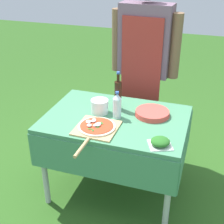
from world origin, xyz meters
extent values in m
plane|color=#2D5B1E|center=(0.00, 0.00, 0.00)|extent=(12.00, 12.00, 0.00)
cube|color=#478960|center=(0.00, 0.00, 0.72)|extent=(1.11, 0.77, 0.04)
cube|color=#478960|center=(0.00, -0.39, 0.56)|extent=(1.11, 0.01, 0.28)
cube|color=#478960|center=(0.00, 0.39, 0.56)|extent=(1.11, 0.01, 0.28)
cube|color=#478960|center=(-0.56, 0.00, 0.56)|extent=(0.01, 0.77, 0.28)
cube|color=#478960|center=(0.56, 0.00, 0.56)|extent=(0.01, 0.77, 0.28)
cylinder|color=#B7B7BC|center=(-0.49, -0.33, 0.35)|extent=(0.05, 0.05, 0.70)
cylinder|color=#B7B7BC|center=(0.49, -0.33, 0.35)|extent=(0.05, 0.05, 0.70)
cylinder|color=#B7B7BC|center=(-0.49, 0.33, 0.35)|extent=(0.05, 0.05, 0.70)
cylinder|color=#B7B7BC|center=(0.49, 0.33, 0.35)|extent=(0.05, 0.05, 0.70)
cylinder|color=#4C4C51|center=(0.14, 0.68, 0.43)|extent=(0.12, 0.12, 0.85)
cylinder|color=#4C4C51|center=(-0.03, 0.69, 0.43)|extent=(0.12, 0.12, 0.85)
cube|color=#6B5166|center=(0.06, 0.68, 1.18)|extent=(0.48, 0.23, 0.64)
cube|color=#9E2D28|center=(0.05, 0.57, 0.93)|extent=(0.37, 0.03, 0.93)
cylinder|color=brown|center=(0.33, 0.66, 1.15)|extent=(0.10, 0.10, 0.57)
cylinder|color=brown|center=(-0.21, 0.70, 1.15)|extent=(0.10, 0.10, 0.57)
cube|color=tan|center=(-0.08, -0.21, 0.74)|extent=(0.31, 0.31, 0.01)
cylinder|color=tan|center=(-0.08, -0.48, 0.74)|extent=(0.03, 0.23, 0.02)
cylinder|color=beige|center=(-0.08, -0.21, 0.75)|extent=(0.28, 0.28, 0.01)
cylinder|color=#D14223|center=(-0.08, -0.21, 0.76)|extent=(0.24, 0.24, 0.00)
ellipsoid|color=white|center=(-0.15, -0.19, 0.77)|extent=(0.06, 0.06, 0.01)
ellipsoid|color=white|center=(-0.08, -0.21, 0.77)|extent=(0.04, 0.04, 0.01)
ellipsoid|color=white|center=(-0.12, -0.15, 0.77)|extent=(0.04, 0.05, 0.01)
ellipsoid|color=white|center=(-0.12, -0.24, 0.77)|extent=(0.05, 0.05, 0.02)
ellipsoid|color=white|center=(-0.07, -0.20, 0.77)|extent=(0.05, 0.05, 0.02)
ellipsoid|color=white|center=(-0.12, -0.17, 0.77)|extent=(0.04, 0.05, 0.01)
ellipsoid|color=white|center=(-0.09, -0.23, 0.77)|extent=(0.04, 0.04, 0.01)
ellipsoid|color=white|center=(-0.07, -0.22, 0.77)|extent=(0.06, 0.06, 0.02)
ellipsoid|color=#286B23|center=(-0.05, -0.18, 0.76)|extent=(0.04, 0.03, 0.00)
ellipsoid|color=#286B23|center=(-0.06, -0.17, 0.76)|extent=(0.03, 0.04, 0.00)
ellipsoid|color=#286B23|center=(-0.06, -0.24, 0.76)|extent=(0.03, 0.03, 0.00)
ellipsoid|color=#286B23|center=(-0.08, -0.29, 0.76)|extent=(0.03, 0.04, 0.00)
ellipsoid|color=#286B23|center=(-0.11, -0.28, 0.76)|extent=(0.04, 0.02, 0.00)
cylinder|color=black|center=(-0.03, 0.14, 0.85)|extent=(0.06, 0.06, 0.24)
cylinder|color=black|center=(-0.03, 0.14, 1.01)|extent=(0.02, 0.02, 0.07)
cylinder|color=#335BB2|center=(-0.03, 0.14, 1.05)|extent=(0.03, 0.03, 0.02)
cylinder|color=silver|center=(0.01, 0.00, 0.81)|extent=(0.07, 0.07, 0.16)
cone|color=silver|center=(0.01, 0.00, 0.91)|extent=(0.07, 0.07, 0.04)
cylinder|color=#335BB2|center=(0.01, 0.00, 0.94)|extent=(0.03, 0.03, 0.02)
cube|color=silver|center=(0.40, -0.28, 0.74)|extent=(0.20, 0.19, 0.01)
ellipsoid|color=#286B23|center=(0.40, -0.28, 0.76)|extent=(0.17, 0.16, 0.05)
cylinder|color=silver|center=(-0.15, 0.03, 0.79)|extent=(0.14, 0.14, 0.11)
cylinder|color=#DB4C42|center=(0.26, 0.12, 0.74)|extent=(0.27, 0.27, 0.00)
cylinder|color=#DB4C42|center=(0.26, 0.12, 0.74)|extent=(0.27, 0.27, 0.00)
cylinder|color=#DB4C42|center=(0.26, 0.12, 0.75)|extent=(0.27, 0.27, 0.00)
cylinder|color=#DB4C42|center=(0.26, 0.12, 0.75)|extent=(0.27, 0.27, 0.00)
cylinder|color=#DB4C42|center=(0.26, 0.12, 0.76)|extent=(0.27, 0.27, 0.00)
cylinder|color=#DB4C42|center=(0.26, 0.12, 0.76)|extent=(0.27, 0.27, 0.00)
cylinder|color=#DB4C42|center=(0.26, 0.12, 0.77)|extent=(0.27, 0.27, 0.00)
cylinder|color=#DB4C42|center=(0.26, 0.12, 0.77)|extent=(0.27, 0.27, 0.00)
camera|label=1|loc=(0.64, -2.04, 1.91)|focal=50.00mm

